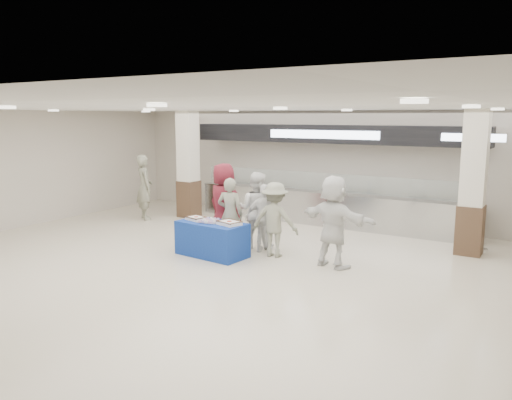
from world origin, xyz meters
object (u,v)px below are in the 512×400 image
Objects in this scene: soldier_a at (230,214)px; soldier_bg at (144,187)px; sheet_cake_left at (196,218)px; display_table at (212,239)px; civilian_maroon at (224,204)px; cupcake_tray at (209,221)px; civilian_white at (333,221)px; soldier_b at (275,220)px; sheet_cake_right at (229,223)px; chef_tall at (256,210)px; chef_short at (265,218)px.

soldier_bg is (-4.12, 1.49, 0.13)m from soldier_a.
sheet_cake_left is at bearing 38.13° from soldier_a.
soldier_a is (0.04, 0.64, 0.46)m from display_table.
soldier_bg is at bearing -1.79° from civilian_maroon.
soldier_a is at bearing 158.05° from civilian_maroon.
sheet_cake_left is 0.79m from soldier_a.
civilian_white is at bearing 14.26° from cupcake_tray.
cupcake_tray is (0.40, -0.06, -0.01)m from sheet_cake_left.
civilian_maroon is 1.58m from soldier_b.
civilian_white is at bearing 167.22° from soldier_a.
soldier_a is 1.02× the size of soldier_b.
soldier_b reaches higher than sheet_cake_right.
civilian_maroon is at bearing 130.91° from sheet_cake_right.
soldier_a is 0.87× the size of soldier_bg.
chef_tall is (0.43, 1.15, 0.51)m from display_table.
chef_tall reaches higher than sheet_cake_left.
chef_short is (0.36, 0.88, -0.02)m from sheet_cake_right.
civilian_white is at bearing -170.18° from civilian_maroon.
civilian_white reaches higher than chef_tall.
soldier_b is 5.47m from soldier_bg.
chef_short is (1.29, 0.85, -0.02)m from sheet_cake_left.
sheet_cake_right is 0.95m from chef_short.
soldier_a is 4.38m from soldier_bg.
civilian_white is (2.94, -0.31, -0.03)m from civilian_maroon.
soldier_a reaches higher than sheet_cake_left.
civilian_white is at bearing 16.87° from sheet_cake_right.
sheet_cake_right is at bearing -173.76° from soldier_bg.
display_table is at bearing 22.02° from soldier_b.
chef_short is 0.81× the size of soldier_bg.
civilian_white reaches higher than display_table.
soldier_b is (1.55, -0.26, -0.16)m from civilian_maroon.
soldier_b is at bearing 21.83° from sheet_cake_left.
soldier_b reaches higher than display_table.
sheet_cake_left is 0.29× the size of soldier_a.
civilian_white is (2.58, 0.64, 0.57)m from display_table.
civilian_maroon reaches higher than chef_short.
sheet_cake_right is at bearing 31.09° from civilian_white.
cupcake_tray is (-0.52, -0.03, -0.01)m from sheet_cake_right.
soldier_b is at bearing 34.89° from display_table.
soldier_bg reaches higher than display_table.
soldier_bg is at bearing -23.22° from soldier_b.
soldier_bg is (-4.54, 2.13, 0.16)m from sheet_cake_right.
cupcake_tray is at bearing 122.79° from civilian_maroon.
soldier_b is (0.77, -0.46, -0.07)m from chef_tall.
sheet_cake_right is 1.14× the size of cupcake_tray.
soldier_bg is at bearing 157.39° from display_table.
soldier_b is at bearing 135.71° from chef_tall.
display_table is 1.27m from chef_short.
chef_tall is (0.38, 0.51, 0.05)m from soldier_a.
civilian_white is (2.54, 0.00, 0.11)m from soldier_a.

